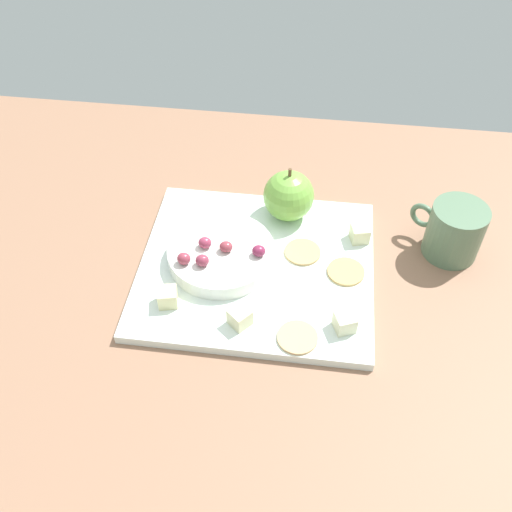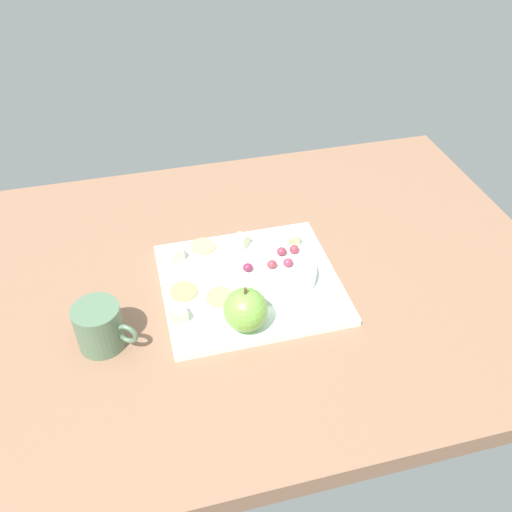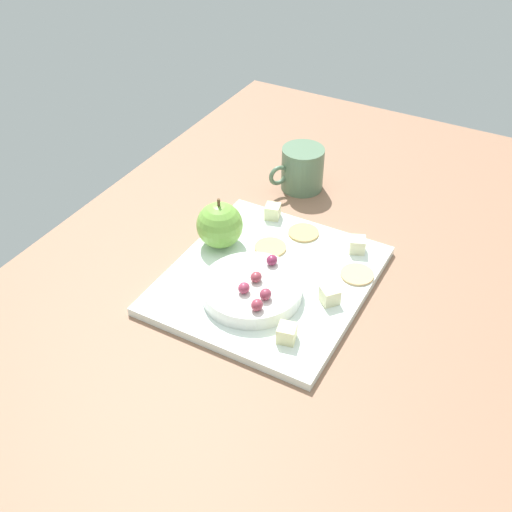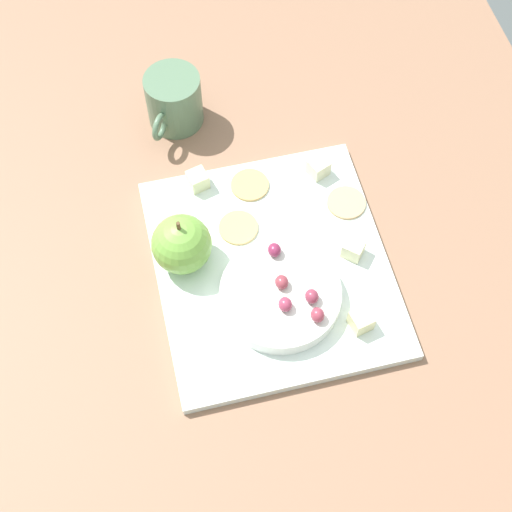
{
  "view_description": "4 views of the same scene",
  "coord_description": "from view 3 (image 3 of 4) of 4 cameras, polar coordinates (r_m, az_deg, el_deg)",
  "views": [
    {
      "loc": [
        3.58,
        -51.69,
        65.82
      ],
      "look_at": [
        -3.4,
        2.29,
        7.94
      ],
      "focal_mm": 40.69,
      "sensor_mm": 36.0,
      "label": 1
    },
    {
      "loc": [
        14.6,
        77.98,
        76.59
      ],
      "look_at": [
        -5.04,
        1.41,
        9.66
      ],
      "focal_mm": 39.18,
      "sensor_mm": 36.0,
      "label": 2
    },
    {
      "loc": [
        -68.65,
        -30.42,
        68.36
      ],
      "look_at": [
        -2.37,
        5.97,
        7.54
      ],
      "focal_mm": 43.76,
      "sensor_mm": 36.0,
      "label": 3
    },
    {
      "loc": [
        -47.35,
        15.75,
        89.63
      ],
      "look_at": [
        -4.13,
        5.43,
        9.8
      ],
      "focal_mm": 52.46,
      "sensor_mm": 36.0,
      "label": 4
    }
  ],
  "objects": [
    {
      "name": "table",
      "position": [
        1.0,
        3.65,
        -2.76
      ],
      "size": [
        127.75,
        85.5,
        3.97
      ],
      "primitive_type": "cube",
      "color": "#8F664D",
      "rests_on": "ground"
    },
    {
      "name": "platter",
      "position": [
        0.97,
        1.16,
        -2.16
      ],
      "size": [
        32.76,
        29.48,
        1.39
      ],
      "primitive_type": "cube",
      "color": "white",
      "rests_on": "table"
    },
    {
      "name": "serving_dish",
      "position": [
        0.93,
        -0.4,
        -3.05
      ],
      "size": [
        15.07,
        15.07,
        2.3
      ],
      "primitive_type": "cylinder",
      "color": "white",
      "rests_on": "platter"
    },
    {
      "name": "apple_whole",
      "position": [
        1.01,
        -3.45,
        2.73
      ],
      "size": [
        7.62,
        7.62,
        7.62
      ],
      "primitive_type": "sphere",
      "color": "#76B343",
      "rests_on": "platter"
    },
    {
      "name": "apple_stem",
      "position": [
        0.98,
        -3.54,
        4.81
      ],
      "size": [
        0.5,
        0.5,
        1.2
      ],
      "primitive_type": "cylinder",
      "color": "brown",
      "rests_on": "apple_whole"
    },
    {
      "name": "cheese_cube_0",
      "position": [
        1.02,
        9.25,
        1.02
      ],
      "size": [
        3.26,
        3.26,
        2.49
      ],
      "primitive_type": "cube",
      "rotation": [
        0.0,
        0.0,
        0.4
      ],
      "color": "beige",
      "rests_on": "platter"
    },
    {
      "name": "cheese_cube_1",
      "position": [
        1.08,
        1.53,
        4.1
      ],
      "size": [
        3.04,
        3.04,
        2.49
      ],
      "primitive_type": "cube",
      "rotation": [
        0.0,
        0.0,
        0.26
      ],
      "color": "beige",
      "rests_on": "platter"
    },
    {
      "name": "cheese_cube_2",
      "position": [
        0.86,
        2.83,
        -7.07
      ],
      "size": [
        2.98,
        2.98,
        2.49
      ],
      "primitive_type": "cube",
      "rotation": [
        0.0,
        0.0,
        0.22
      ],
      "color": "beige",
      "rests_on": "platter"
    },
    {
      "name": "cheese_cube_3",
      "position": [
        0.92,
        6.75,
        -3.59
      ],
      "size": [
        3.51,
        3.51,
        2.49
      ],
      "primitive_type": "cube",
      "rotation": [
        0.0,
        0.0,
        0.86
      ],
      "color": "beige",
      "rests_on": "platter"
    },
    {
      "name": "cracker_0",
      "position": [
        0.98,
        9.23,
        -1.68
      ],
      "size": [
        5.19,
        5.19,
        0.4
      ],
      "primitive_type": "cylinder",
      "color": "tan",
      "rests_on": "platter"
    },
    {
      "name": "cracker_1",
      "position": [
        1.05,
        4.36,
        2.13
      ],
      "size": [
        5.19,
        5.19,
        0.4
      ],
      "primitive_type": "cylinder",
      "color": "tan",
      "rests_on": "platter"
    },
    {
      "name": "cracker_2",
      "position": [
        1.02,
        1.33,
        0.78
      ],
      "size": [
        5.19,
        5.19,
        0.4
      ],
      "primitive_type": "cylinder",
      "color": "tan",
      "rests_on": "platter"
    },
    {
      "name": "grape_0",
      "position": [
        0.92,
        0.01,
        -1.93
      ],
      "size": [
        1.86,
        1.67,
        1.54
      ],
      "primitive_type": "ellipsoid",
      "color": "#923843",
      "rests_on": "serving_dish"
    },
    {
      "name": "grape_1",
      "position": [
        0.95,
        1.46,
        -0.38
      ],
      "size": [
        1.86,
        1.67,
        1.59
      ],
      "primitive_type": "ellipsoid",
      "color": "#832748",
      "rests_on": "serving_dish"
    },
    {
      "name": "grape_2",
      "position": [
        0.9,
        -1.11,
        -2.94
      ],
      "size": [
        1.86,
        1.67,
        1.64
      ],
      "primitive_type": "ellipsoid",
      "color": "#9B3651",
      "rests_on": "serving_dish"
    },
    {
      "name": "grape_3",
      "position": [
        0.89,
        1.1,
        -3.61
      ],
      "size": [
        1.86,
        1.67,
        1.69
      ],
      "primitive_type": "ellipsoid",
      "color": "#90354A",
      "rests_on": "serving_dish"
    },
    {
      "name": "grape_4",
      "position": [
        0.87,
        -0.09,
        -4.43
      ],
      "size": [
        1.86,
        1.67,
        1.73
      ],
      "primitive_type": "ellipsoid",
      "color": "#993849",
      "rests_on": "serving_dish"
    },
    {
      "name": "cup",
      "position": [
        1.18,
        4.22,
        7.96
      ],
      "size": [
        10.18,
        8.18,
        8.2
      ],
      "color": "#567558",
      "rests_on": "table"
    }
  ]
}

